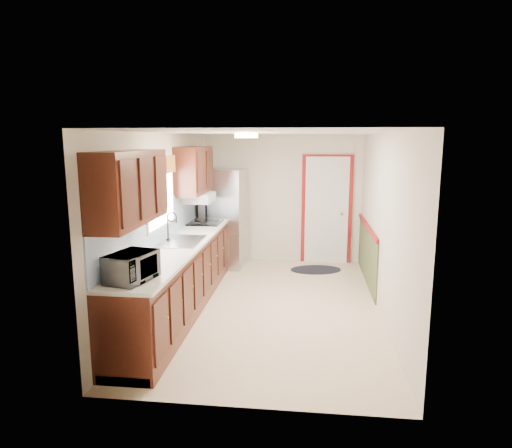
# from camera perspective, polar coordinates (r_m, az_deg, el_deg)

# --- Properties ---
(room_shell) EXTENTS (3.20, 5.20, 2.52)m
(room_shell) POSITION_cam_1_polar(r_m,az_deg,el_deg) (6.21, 1.81, 0.22)
(room_shell) COLOR beige
(room_shell) RESTS_ON ground
(kitchen_run) EXTENTS (0.63, 4.00, 2.20)m
(kitchen_run) POSITION_cam_1_polar(r_m,az_deg,el_deg) (6.24, -9.84, -3.55)
(kitchen_run) COLOR #3D160D
(kitchen_run) RESTS_ON ground
(back_wall_trim) EXTENTS (1.12, 2.30, 2.08)m
(back_wall_trim) POSITION_cam_1_polar(r_m,az_deg,el_deg) (8.43, 9.82, 0.67)
(back_wall_trim) COLOR maroon
(back_wall_trim) RESTS_ON ground
(ceiling_fixture) EXTENTS (0.30, 0.30, 0.06)m
(ceiling_fixture) POSITION_cam_1_polar(r_m,az_deg,el_deg) (5.95, -1.23, 11.00)
(ceiling_fixture) COLOR #FFD88C
(ceiling_fixture) RESTS_ON room_shell
(microwave) EXTENTS (0.39, 0.56, 0.35)m
(microwave) POSITION_cam_1_polar(r_m,az_deg,el_deg) (4.64, -15.33, -4.83)
(microwave) COLOR white
(microwave) RESTS_ON kitchen_run
(refrigerator) EXTENTS (0.81, 0.78, 1.79)m
(refrigerator) POSITION_cam_1_polar(r_m,az_deg,el_deg) (8.37, -4.00, 0.75)
(refrigerator) COLOR #B7B7BC
(refrigerator) RESTS_ON ground
(rug) EXTENTS (1.01, 0.75, 0.01)m
(rug) POSITION_cam_1_polar(r_m,az_deg,el_deg) (8.31, 7.48, -5.67)
(rug) COLOR black
(rug) RESTS_ON ground
(cooktop) EXTENTS (0.52, 0.62, 0.02)m
(cooktop) POSITION_cam_1_polar(r_m,az_deg,el_deg) (7.64, -6.33, 0.21)
(cooktop) COLOR black
(cooktop) RESTS_ON kitchen_run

